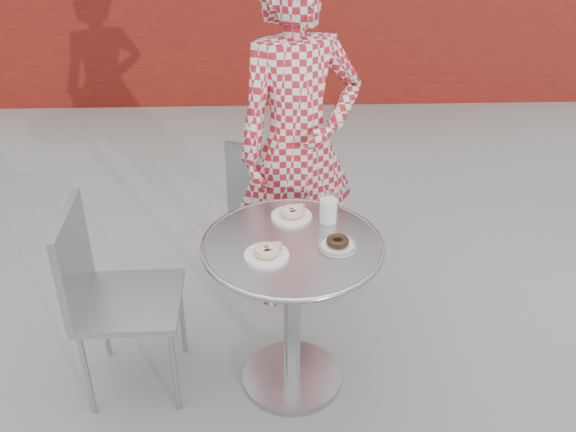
{
  "coord_description": "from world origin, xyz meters",
  "views": [
    {
      "loc": [
        -0.11,
        -2.17,
        2.21
      ],
      "look_at": [
        -0.03,
        0.12,
        0.84
      ],
      "focal_mm": 40.0,
      "sensor_mm": 36.0,
      "label": 1
    }
  ],
  "objects_px": {
    "bistro_table": "(292,280)",
    "plate_near": "(267,252)",
    "plate_far": "(292,214)",
    "milk_cup": "(328,210)",
    "seated_person": "(298,145)",
    "chair_far": "(276,230)",
    "plate_checker": "(338,244)",
    "chair_left": "(132,334)"
  },
  "relations": [
    {
      "from": "chair_far",
      "to": "plate_far",
      "type": "xyz_separation_m",
      "value": [
        0.06,
        -0.69,
        0.52
      ]
    },
    {
      "from": "chair_far",
      "to": "plate_near",
      "type": "relative_size",
      "value": 4.84
    },
    {
      "from": "bistro_table",
      "to": "milk_cup",
      "type": "distance_m",
      "value": 0.34
    },
    {
      "from": "chair_left",
      "to": "plate_far",
      "type": "xyz_separation_m",
      "value": [
        0.72,
        0.18,
        0.51
      ]
    },
    {
      "from": "chair_left",
      "to": "plate_checker",
      "type": "relative_size",
      "value": 5.61
    },
    {
      "from": "seated_person",
      "to": "plate_far",
      "type": "distance_m",
      "value": 0.51
    },
    {
      "from": "chair_left",
      "to": "milk_cup",
      "type": "height_order",
      "value": "chair_left"
    },
    {
      "from": "plate_far",
      "to": "chair_far",
      "type": "bearing_deg",
      "value": 95.06
    },
    {
      "from": "chair_far",
      "to": "plate_checker",
      "type": "distance_m",
      "value": 1.09
    },
    {
      "from": "chair_left",
      "to": "plate_far",
      "type": "distance_m",
      "value": 0.9
    },
    {
      "from": "plate_far",
      "to": "milk_cup",
      "type": "relative_size",
      "value": 1.39
    },
    {
      "from": "chair_left",
      "to": "plate_far",
      "type": "bearing_deg",
      "value": -77.15
    },
    {
      "from": "seated_person",
      "to": "milk_cup",
      "type": "height_order",
      "value": "seated_person"
    },
    {
      "from": "plate_checker",
      "to": "milk_cup",
      "type": "relative_size",
      "value": 1.27
    },
    {
      "from": "milk_cup",
      "to": "chair_left",
      "type": "bearing_deg",
      "value": -170.74
    },
    {
      "from": "plate_far",
      "to": "plate_checker",
      "type": "bearing_deg",
      "value": -53.77
    },
    {
      "from": "plate_far",
      "to": "plate_checker",
      "type": "height_order",
      "value": "plate_far"
    },
    {
      "from": "bistro_table",
      "to": "plate_near",
      "type": "xyz_separation_m",
      "value": [
        -0.1,
        -0.09,
        0.21
      ]
    },
    {
      "from": "seated_person",
      "to": "plate_near",
      "type": "height_order",
      "value": "seated_person"
    },
    {
      "from": "bistro_table",
      "to": "chair_far",
      "type": "height_order",
      "value": "chair_far"
    },
    {
      "from": "seated_person",
      "to": "milk_cup",
      "type": "xyz_separation_m",
      "value": [
        0.1,
        -0.54,
        -0.06
      ]
    },
    {
      "from": "bistro_table",
      "to": "plate_near",
      "type": "height_order",
      "value": "plate_near"
    },
    {
      "from": "chair_left",
      "to": "chair_far",
      "type": "bearing_deg",
      "value": -38.52
    },
    {
      "from": "plate_far",
      "to": "plate_near",
      "type": "height_order",
      "value": "same"
    },
    {
      "from": "plate_near",
      "to": "plate_checker",
      "type": "bearing_deg",
      "value": 11.8
    },
    {
      "from": "plate_checker",
      "to": "plate_near",
      "type": "bearing_deg",
      "value": -168.2
    },
    {
      "from": "bistro_table",
      "to": "plate_near",
      "type": "distance_m",
      "value": 0.25
    },
    {
      "from": "chair_left",
      "to": "seated_person",
      "type": "height_order",
      "value": "seated_person"
    },
    {
      "from": "bistro_table",
      "to": "chair_far",
      "type": "xyz_separation_m",
      "value": [
        -0.06,
        0.9,
        -0.31
      ]
    },
    {
      "from": "seated_person",
      "to": "milk_cup",
      "type": "distance_m",
      "value": 0.55
    },
    {
      "from": "seated_person",
      "to": "milk_cup",
      "type": "relative_size",
      "value": 13.87
    },
    {
      "from": "plate_far",
      "to": "plate_near",
      "type": "xyz_separation_m",
      "value": [
        -0.11,
        -0.3,
        0.0
      ]
    },
    {
      "from": "bistro_table",
      "to": "seated_person",
      "type": "distance_m",
      "value": 0.77
    },
    {
      "from": "plate_near",
      "to": "plate_far",
      "type": "bearing_deg",
      "value": 69.75
    },
    {
      "from": "plate_near",
      "to": "milk_cup",
      "type": "relative_size",
      "value": 1.41
    },
    {
      "from": "bistro_table",
      "to": "plate_checker",
      "type": "height_order",
      "value": "plate_checker"
    },
    {
      "from": "chair_far",
      "to": "plate_checker",
      "type": "height_order",
      "value": "chair_far"
    },
    {
      "from": "chair_far",
      "to": "plate_far",
      "type": "bearing_deg",
      "value": 114.28
    },
    {
      "from": "chair_far",
      "to": "seated_person",
      "type": "bearing_deg",
      "value": 139.15
    },
    {
      "from": "bistro_table",
      "to": "chair_left",
      "type": "bearing_deg",
      "value": 178.3
    },
    {
      "from": "plate_far",
      "to": "plate_checker",
      "type": "relative_size",
      "value": 1.09
    },
    {
      "from": "chair_far",
      "to": "bistro_table",
      "type": "bearing_deg",
      "value": 112.73
    }
  ]
}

